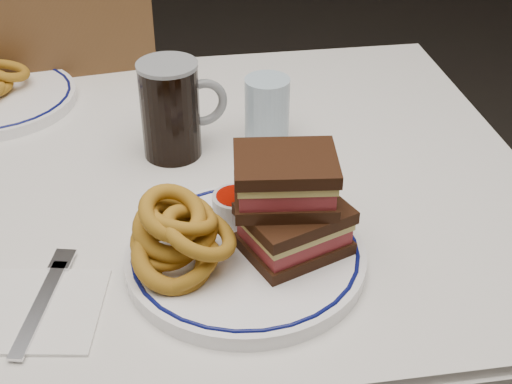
{
  "coord_description": "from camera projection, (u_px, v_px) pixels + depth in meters",
  "views": [
    {
      "loc": [
        0.08,
        -0.9,
        1.33
      ],
      "look_at": [
        0.19,
        -0.18,
        0.83
      ],
      "focal_mm": 50.0,
      "sensor_mm": 36.0,
      "label": 1
    }
  ],
  "objects": [
    {
      "name": "water_glass",
      "position": [
        267.0,
        112.0,
        1.11
      ],
      "size": [
        0.07,
        0.07,
        0.11
      ],
      "primitive_type": "cylinder",
      "color": "#A5C1D4",
      "rests_on": "dining_table"
    },
    {
      "name": "beer_mug",
      "position": [
        172.0,
        109.0,
        1.07
      ],
      "size": [
        0.14,
        0.09,
        0.15
      ],
      "color": "black",
      "rests_on": "dining_table"
    },
    {
      "name": "onion_rings_main",
      "position": [
        179.0,
        237.0,
        0.84
      ],
      "size": [
        0.13,
        0.13,
        0.12
      ],
      "color": "brown",
      "rests_on": "main_plate"
    },
    {
      "name": "dining_table",
      "position": [
        116.0,
        236.0,
        1.11
      ],
      "size": [
        1.27,
        0.87,
        0.75
      ],
      "color": "silver",
      "rests_on": "floor"
    },
    {
      "name": "napkin_fork",
      "position": [
        41.0,
        307.0,
        0.82
      ],
      "size": [
        0.16,
        0.19,
        0.01
      ],
      "color": "white",
      "rests_on": "dining_table"
    },
    {
      "name": "main_plate",
      "position": [
        246.0,
        256.0,
        0.89
      ],
      "size": [
        0.3,
        0.3,
        0.02
      ],
      "color": "white",
      "rests_on": "dining_table"
    },
    {
      "name": "reuben_sandwich",
      "position": [
        290.0,
        204.0,
        0.86
      ],
      "size": [
        0.15,
        0.14,
        0.13
      ],
      "color": "black",
      "rests_on": "main_plate"
    },
    {
      "name": "ketchup_ramekin",
      "position": [
        235.0,
        205.0,
        0.93
      ],
      "size": [
        0.06,
        0.06,
        0.04
      ],
      "color": "silver",
      "rests_on": "main_plate"
    },
    {
      "name": "chair_far",
      "position": [
        47.0,
        138.0,
        1.56
      ],
      "size": [
        0.52,
        0.52,
        1.01
      ],
      "color": "#4F3219",
      "rests_on": "floor"
    }
  ]
}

